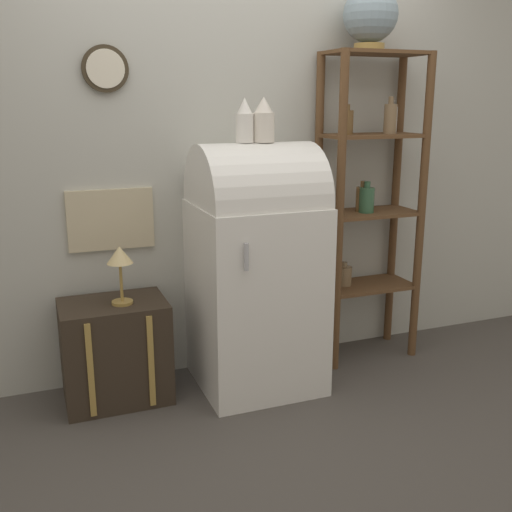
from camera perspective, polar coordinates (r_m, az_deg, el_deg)
The scene contains 9 objects.
ground_plane at distance 3.36m, azimuth 1.42°, elevation -13.46°, with size 12.00×12.00×0.00m, color #4C4742.
wall_back at distance 3.51m, azimuth -2.17°, elevation 10.82°, with size 7.00×0.09×2.70m.
refrigerator at distance 3.30m, azimuth -0.04°, elevation -0.68°, with size 0.65×0.67×1.37m.
suitcase_trunk at distance 3.34m, azimuth -13.24°, elevation -8.81°, with size 0.55×0.40×0.55m.
shelf_unit at distance 3.69m, azimuth 10.72°, elevation 5.89°, with size 0.61×0.33×1.85m.
globe at distance 3.65m, azimuth 10.85°, elevation 21.57°, with size 0.31×0.31×0.35m.
vase_left at distance 3.17m, azimuth -1.09°, elevation 12.65°, with size 0.09×0.09×0.23m.
vase_center at distance 3.20m, azimuth 0.73°, elevation 12.72°, with size 0.11×0.11×0.23m.
desk_lamp at distance 3.14m, azimuth -12.84°, elevation -0.43°, with size 0.13×0.13×0.31m.
Camera 1 is at (-1.14, -2.74, 1.58)m, focal length 42.00 mm.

